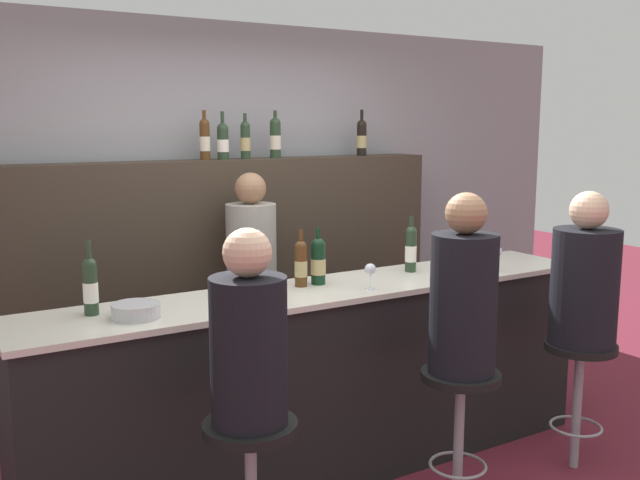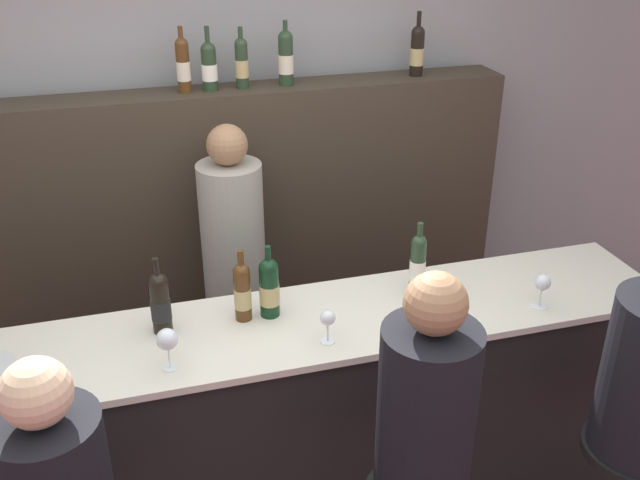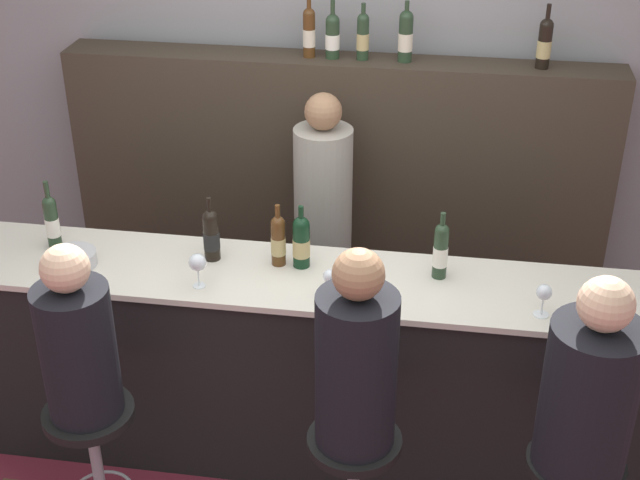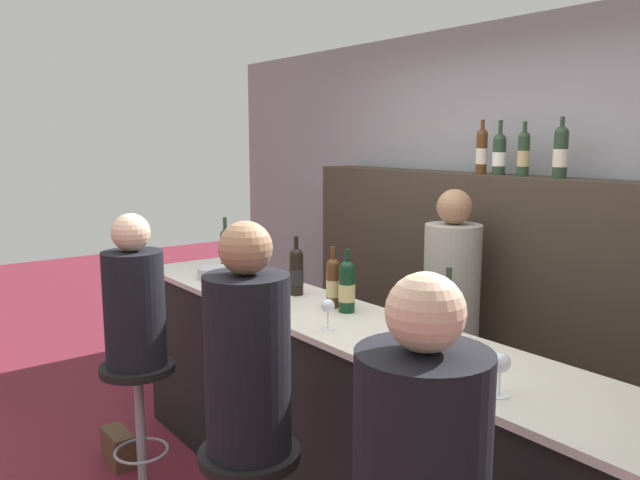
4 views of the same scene
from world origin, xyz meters
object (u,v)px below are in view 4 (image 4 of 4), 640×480
Objects in this scene: guest_seated_right at (421,454)px; wine_glass_2 at (500,365)px; bartender at (450,339)px; wine_bottle_counter_2 at (333,282)px; wine_bottle_counter_1 at (296,271)px; wine_glass_0 at (257,279)px; wine_bottle_backbar_0 at (482,151)px; wine_bottle_backbar_1 at (499,154)px; wine_bottle_counter_3 at (347,286)px; guest_seated_left at (134,300)px; bar_stool_left at (139,393)px; handbag at (118,448)px; wine_bottle_backbar_3 at (561,152)px; guest_seated_middle at (248,353)px; wine_bottle_counter_4 at (447,313)px; metal_bowl at (216,273)px; wine_bottle_counter_0 at (225,249)px; wine_glass_1 at (328,307)px; wine_bottle_backbar_2 at (524,153)px.

wine_glass_2 is at bearing 105.68° from guest_seated_right.
wine_bottle_counter_2 is at bearing -96.52° from bartender.
wine_bottle_counter_1 is 0.25m from wine_glass_0.
wine_bottle_backbar_1 is at bearing 0.00° from wine_bottle_backbar_0.
wine_bottle_counter_3 is at bearing -88.70° from bartender.
wine_bottle_backbar_0 is 2.17m from guest_seated_left.
handbag is at bearing 180.00° from bar_stool_left.
guest_seated_left is (-1.15, -1.94, -0.75)m from wine_bottle_backbar_3.
guest_seated_middle is at bearing -0.00° from bar_stool_left.
metal_bowl is (-1.68, -0.16, -0.11)m from wine_bottle_counter_4.
metal_bowl is at bearing -45.00° from wine_bottle_counter_0.
wine_glass_1 is 0.63× the size of metal_bowl.
wine_bottle_backbar_0 reaches higher than bar_stool_left.
guest_seated_middle reaches higher than wine_bottle_counter_2.
wine_bottle_backbar_2 is at bearing 78.20° from wine_bottle_counter_2.
wine_glass_2 is 0.68× the size of metal_bowl.
wine_bottle_backbar_2 is (0.56, 1.17, 0.62)m from wine_bottle_counter_1.
wine_bottle_counter_4 is at bearing -67.06° from wine_bottle_backbar_2.
wine_bottle_counter_4 is 1.07× the size of wine_bottle_backbar_2.
bartender reaches higher than handbag.
wine_glass_2 is at bearing 15.48° from bar_stool_left.
wine_bottle_counter_1 is 1.55m from wine_bottle_backbar_3.
wine_bottle_counter_0 is 1.89m from wine_bottle_backbar_2.
wine_bottle_counter_3 is at bearing 147.99° from guest_seated_right.
guest_seated_left is (-0.36, -0.52, -0.10)m from wine_glass_0.
wine_bottle_backbar_1 is at bearing 74.45° from wine_glass_0.
wine_bottle_counter_4 is 0.45× the size of bar_stool_left.
wine_bottle_counter_2 is 1.33m from wine_bottle_backbar_1.
wine_bottle_backbar_0 is 2.39m from bar_stool_left.
wine_glass_1 is (-0.47, -0.25, -0.04)m from wine_bottle_counter_4.
wine_bottle_backbar_3 is at bearing 82.07° from wine_glass_1.
wine_bottle_backbar_1 is 1.12m from bartender.
wine_glass_2 is at bearing 0.00° from wine_glass_0.
wine_bottle_backbar_3 reaches higher than wine_bottle_counter_0.
wine_bottle_backbar_3 is 2.06m from guest_seated_middle.
wine_bottle_backbar_1 is 2.29× the size of wine_glass_1.
wine_bottle_backbar_0 is at bearing 125.38° from guest_seated_right.
wine_bottle_backbar_2 is 0.23m from wine_bottle_backbar_3.
guest_seated_middle reaches higher than wine_glass_0.
handbag is at bearing -120.30° from wine_bottle_backbar_1.
wine_bottle_counter_3 is at bearing 0.00° from wine_bottle_counter_1.
wine_glass_2 reaches higher than handbag.
wine_bottle_backbar_2 reaches higher than bar_stool_left.
wine_bottle_counter_4 is at bearing 5.31° from metal_bowl.
wine_bottle_backbar_3 reaches higher than wine_bottle_backbar_1.
wine_glass_0 is 0.93m from guest_seated_middle.
wine_bottle_backbar_0 is (0.27, 1.17, 0.63)m from wine_bottle_counter_1.
wine_bottle_counter_2 is 1.19m from bar_stool_left.
wine_bottle_backbar_1 is 2.42m from bar_stool_left.
wine_bottle_counter_1 is 2.15× the size of wine_glass_2.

